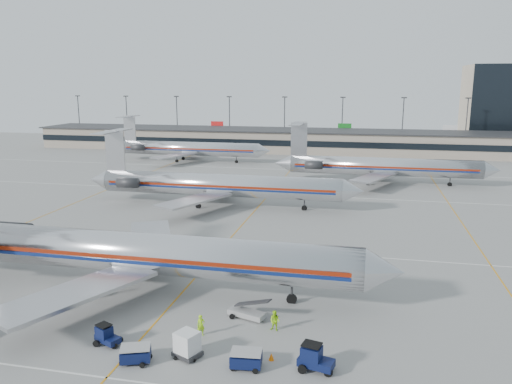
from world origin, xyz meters
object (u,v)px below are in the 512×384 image
(jet_second_row, at_px, (214,185))
(tug_center, at_px, (106,336))
(uld_container, at_px, (187,344))
(belt_loader, at_px, (248,312))
(jet_foreground, at_px, (129,251))

(jet_second_row, relative_size, tug_center, 20.30)
(jet_second_row, xyz_separation_m, uld_container, (11.42, -44.05, -2.48))
(jet_second_row, bearing_deg, uld_container, -75.46)
(belt_loader, bearing_deg, tug_center, -127.72)
(tug_center, distance_m, uld_container, 6.52)
(tug_center, distance_m, belt_loader, 11.38)
(jet_second_row, xyz_separation_m, belt_loader, (14.24, -37.23, -2.91))
(jet_foreground, height_order, uld_container, jet_foreground)
(jet_foreground, distance_m, tug_center, 11.04)
(jet_foreground, distance_m, uld_container, 14.46)
(jet_second_row, bearing_deg, jet_foreground, -86.83)
(tug_center, xyz_separation_m, belt_loader, (9.33, 6.52, -0.21))
(jet_second_row, height_order, belt_loader, jet_second_row)
(jet_foreground, xyz_separation_m, belt_loader, (12.38, -3.67, -3.16))
(jet_foreground, bearing_deg, uld_container, -47.64)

